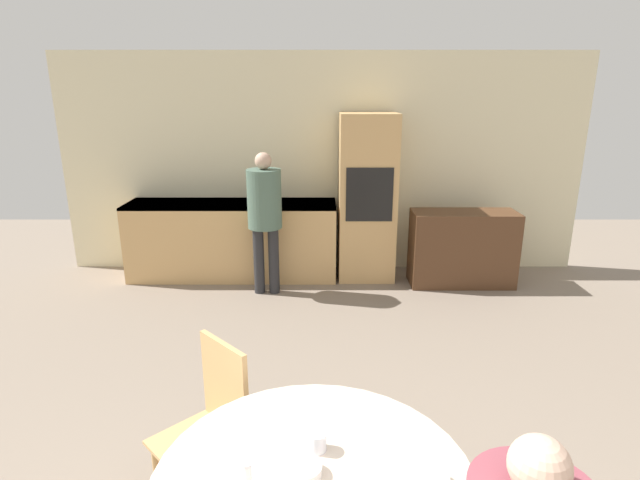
% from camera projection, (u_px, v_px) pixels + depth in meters
% --- Properties ---
extents(wall_back, '(6.27, 0.05, 2.60)m').
position_uv_depth(wall_back, '(320.00, 165.00, 6.02)').
color(wall_back, beige).
rests_on(wall_back, ground_plane).
extents(kitchen_counter, '(2.44, 0.60, 0.91)m').
position_uv_depth(kitchen_counter, '(231.00, 239.00, 5.93)').
color(kitchen_counter, tan).
rests_on(kitchen_counter, ground_plane).
extents(oven_unit, '(0.65, 0.59, 1.92)m').
position_uv_depth(oven_unit, '(365.00, 198.00, 5.80)').
color(oven_unit, tan).
rests_on(oven_unit, ground_plane).
extents(sideboard, '(1.17, 0.45, 0.86)m').
position_uv_depth(sideboard, '(460.00, 248.00, 5.71)').
color(sideboard, '#51331E').
rests_on(sideboard, ground_plane).
extents(chair_far_left, '(0.57, 0.57, 0.93)m').
position_uv_depth(chair_far_left, '(210.00, 420.00, 2.59)').
color(chair_far_left, tan).
rests_on(chair_far_left, ground_plane).
extents(person_standing, '(0.36, 0.36, 1.55)m').
position_uv_depth(person_standing, '(263.00, 209.00, 5.29)').
color(person_standing, '#262628').
rests_on(person_standing, ground_plane).
extents(cup, '(0.08, 0.08, 0.08)m').
position_uv_depth(cup, '(315.00, 441.00, 1.99)').
color(cup, silver).
rests_on(cup, dining_table).
extents(bowl_centre, '(0.14, 0.14, 0.05)m').
position_uv_depth(bowl_centre, '(302.00, 470.00, 1.86)').
color(bowl_centre, white).
rests_on(bowl_centre, dining_table).
extents(salt_shaker, '(0.03, 0.03, 0.09)m').
position_uv_depth(salt_shaker, '(246.00, 473.00, 1.82)').
color(salt_shaker, white).
rests_on(salt_shaker, dining_table).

